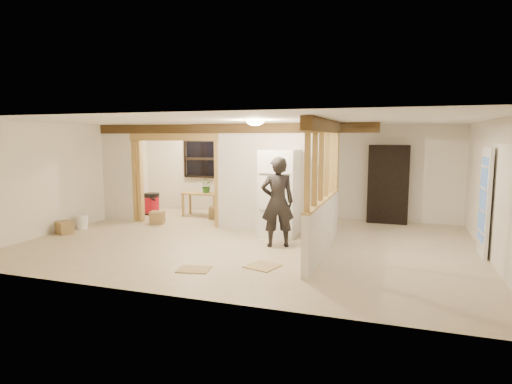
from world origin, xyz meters
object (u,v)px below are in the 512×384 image
(refrigerator, at_px, (279,193))
(bookshelf, at_px, (388,184))
(work_table, at_px, (202,204))
(shop_vac, at_px, (152,204))
(woman, at_px, (278,202))

(refrigerator, bearing_deg, bookshelf, 45.30)
(refrigerator, relative_size, work_table, 1.86)
(refrigerator, height_order, bookshelf, bookshelf)
(work_table, xyz_separation_m, bookshelf, (4.92, 0.60, 0.67))
(shop_vac, bearing_deg, bookshelf, 7.68)
(shop_vac, xyz_separation_m, bookshelf, (6.36, 0.86, 0.68))
(refrigerator, bearing_deg, work_table, 148.41)
(refrigerator, relative_size, woman, 1.06)
(bookshelf, bearing_deg, refrigerator, -134.70)
(shop_vac, relative_size, bookshelf, 0.31)
(bookshelf, bearing_deg, woman, -122.21)
(woman, relative_size, shop_vac, 2.92)
(woman, bearing_deg, bookshelf, -145.37)
(work_table, distance_m, shop_vac, 1.46)
(woman, height_order, shop_vac, woman)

